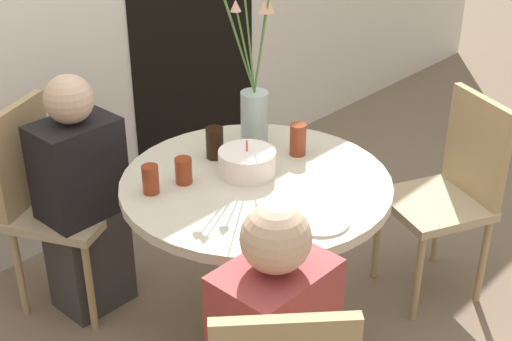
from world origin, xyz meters
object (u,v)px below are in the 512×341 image
chair_near_front (49,195)px  drink_glass_2 (298,140)px  person_woman (83,204)px  drink_glass_1 (215,143)px  chair_right_flank (452,186)px  birthday_cake (247,162)px  flower_vase (254,93)px  drink_glass_0 (184,171)px  drink_glass_3 (151,179)px  side_plate (320,221)px

chair_near_front → drink_glass_2: bearing=-75.9°
person_woman → drink_glass_1: bearing=-50.6°
drink_glass_1 → person_woman: (-0.36, 0.44, -0.31)m
chair_right_flank → birthday_cake: bearing=-93.8°
flower_vase → drink_glass_0: bearing=-175.4°
drink_glass_3 → chair_right_flank: bearing=-27.6°
drink_glass_0 → chair_right_flank: bearing=-29.3°
drink_glass_2 → chair_near_front: bearing=129.9°
side_plate → drink_glass_1: drink_glass_1 is taller
chair_right_flank → drink_glass_1: (-0.81, 0.65, 0.29)m
drink_glass_2 → person_woman: person_woman is taller
chair_right_flank → drink_glass_0: 1.23m
drink_glass_0 → drink_glass_2: drink_glass_2 is taller
drink_glass_1 → drink_glass_2: (0.25, -0.23, 0.00)m
drink_glass_3 → drink_glass_0: bearing=-13.4°
drink_glass_1 → chair_right_flank: bearing=-38.6°
flower_vase → drink_glass_2: flower_vase is taller
chair_right_flank → person_woman: person_woman is taller
person_woman → drink_glass_0: bearing=-75.1°
chair_right_flank → drink_glass_2: 0.76m
side_plate → drink_glass_3: bearing=114.1°
drink_glass_3 → person_woman: size_ratio=0.10×
chair_right_flank → drink_glass_3: (-1.18, 0.62, 0.28)m
chair_right_flank → drink_glass_1: size_ratio=7.18×
drink_glass_2 → person_woman: 0.96m
person_woman → drink_glass_3: bearing=-89.8°
chair_near_front → drink_glass_3: chair_near_front is taller
birthday_cake → chair_right_flank: bearing=-29.1°
birthday_cake → drink_glass_2: size_ratio=1.68×
chair_near_front → flower_vase: (0.63, -0.62, 0.45)m
drink_glass_2 → person_woman: bearing=132.4°
chair_near_front → drink_glass_2: 1.10m
chair_near_front → drink_glass_3: bearing=-109.3°
person_woman → chair_right_flank: bearing=-42.8°
chair_right_flank → drink_glass_2: size_ratio=7.06×
chair_right_flank → drink_glass_2: bearing=-101.4°
drink_glass_2 → person_woman: (-0.61, 0.67, -0.31)m
chair_near_front → drink_glass_1: 0.78m
drink_glass_0 → drink_glass_3: (-0.13, 0.03, 0.00)m
chair_right_flank → drink_glass_2: chair_right_flank is taller
drink_glass_0 → drink_glass_3: drink_glass_3 is taller
chair_near_front → flower_vase: bearing=-70.1°
birthday_cake → person_woman: bearing=119.1°
drink_glass_1 → drink_glass_3: 0.36m
side_plate → flower_vase: bearing=62.9°
chair_right_flank → drink_glass_3: bearing=-92.3°
flower_vase → drink_glass_3: size_ratio=7.16×
chair_right_flank → drink_glass_1: chair_right_flank is taller
chair_right_flank → side_plate: chair_right_flank is taller
chair_right_flank → side_plate: (-0.92, 0.03, 0.23)m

